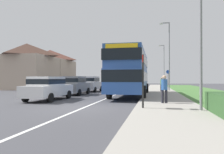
{
  "coord_description": "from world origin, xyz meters",
  "views": [
    {
      "loc": [
        3.51,
        -10.24,
        1.46
      ],
      "look_at": [
        0.62,
        4.24,
        1.6
      ],
      "focal_mm": 33.88,
      "sensor_mm": 36.0,
      "label": 1
    }
  ],
  "objects_px": {
    "bus_stop_sign": "(143,77)",
    "street_lamp_far": "(164,63)",
    "street_lamp_near": "(198,12)",
    "cycle_route_sign": "(168,79)",
    "parked_car_white": "(48,87)",
    "parked_car_silver": "(91,83)",
    "parked_car_grey": "(75,85)",
    "street_lamp_mid": "(168,52)",
    "double_decker_bus": "(131,71)",
    "pedestrian_walking_away": "(162,83)",
    "pedestrian_at_stop": "(164,88)"
  },
  "relations": [
    {
      "from": "bus_stop_sign",
      "to": "street_lamp_far",
      "type": "xyz_separation_m",
      "value": [
        2.42,
        34.59,
        3.22
      ]
    },
    {
      "from": "street_lamp_near",
      "to": "street_lamp_far",
      "type": "bearing_deg",
      "value": 89.95
    },
    {
      "from": "cycle_route_sign",
      "to": "parked_car_white",
      "type": "bearing_deg",
      "value": -125.42
    },
    {
      "from": "parked_car_white",
      "to": "parked_car_silver",
      "type": "height_order",
      "value": "parked_car_silver"
    },
    {
      "from": "bus_stop_sign",
      "to": "cycle_route_sign",
      "type": "xyz_separation_m",
      "value": [
        2.13,
        15.76,
        -0.11
      ]
    },
    {
      "from": "parked_car_grey",
      "to": "street_lamp_near",
      "type": "height_order",
      "value": "street_lamp_near"
    },
    {
      "from": "parked_car_grey",
      "to": "street_lamp_near",
      "type": "xyz_separation_m",
      "value": [
        9.07,
        -8.79,
        3.42
      ]
    },
    {
      "from": "parked_car_silver",
      "to": "street_lamp_mid",
      "type": "bearing_deg",
      "value": 14.13
    },
    {
      "from": "double_decker_bus",
      "to": "pedestrian_walking_away",
      "type": "xyz_separation_m",
      "value": [
        2.8,
        5.45,
        -1.17
      ]
    },
    {
      "from": "cycle_route_sign",
      "to": "street_lamp_far",
      "type": "height_order",
      "value": "street_lamp_far"
    },
    {
      "from": "parked_car_grey",
      "to": "street_lamp_far",
      "type": "xyz_separation_m",
      "value": [
        9.1,
        26.03,
        3.83
      ]
    },
    {
      "from": "street_lamp_near",
      "to": "street_lamp_far",
      "type": "relative_size",
      "value": 0.91
    },
    {
      "from": "bus_stop_sign",
      "to": "street_lamp_mid",
      "type": "distance_m",
      "value": 16.07
    },
    {
      "from": "pedestrian_walking_away",
      "to": "cycle_route_sign",
      "type": "relative_size",
      "value": 0.66
    },
    {
      "from": "parked_car_grey",
      "to": "pedestrian_walking_away",
      "type": "distance_m",
      "value": 9.42
    },
    {
      "from": "street_lamp_near",
      "to": "parked_car_silver",
      "type": "bearing_deg",
      "value": 123.55
    },
    {
      "from": "street_lamp_near",
      "to": "street_lamp_mid",
      "type": "bearing_deg",
      "value": 90.83
    },
    {
      "from": "parked_car_grey",
      "to": "bus_stop_sign",
      "type": "height_order",
      "value": "bus_stop_sign"
    },
    {
      "from": "pedestrian_walking_away",
      "to": "street_lamp_near",
      "type": "distance_m",
      "value": 14.19
    },
    {
      "from": "pedestrian_walking_away",
      "to": "street_lamp_mid",
      "type": "bearing_deg",
      "value": 68.69
    },
    {
      "from": "double_decker_bus",
      "to": "street_lamp_mid",
      "type": "bearing_deg",
      "value": 64.41
    },
    {
      "from": "bus_stop_sign",
      "to": "street_lamp_mid",
      "type": "relative_size",
      "value": 0.32
    },
    {
      "from": "street_lamp_near",
      "to": "street_lamp_mid",
      "type": "xyz_separation_m",
      "value": [
        -0.23,
        15.85,
        0.26
      ]
    },
    {
      "from": "bus_stop_sign",
      "to": "street_lamp_mid",
      "type": "height_order",
      "value": "street_lamp_mid"
    },
    {
      "from": "parked_car_white",
      "to": "street_lamp_near",
      "type": "distance_m",
      "value": 10.34
    },
    {
      "from": "parked_car_silver",
      "to": "double_decker_bus",
      "type": "bearing_deg",
      "value": -45.79
    },
    {
      "from": "pedestrian_at_stop",
      "to": "bus_stop_sign",
      "type": "xyz_separation_m",
      "value": [
        -1.07,
        -2.22,
        0.56
      ]
    },
    {
      "from": "pedestrian_walking_away",
      "to": "street_lamp_mid",
      "type": "distance_m",
      "value": 4.28
    },
    {
      "from": "cycle_route_sign",
      "to": "bus_stop_sign",
      "type": "bearing_deg",
      "value": -97.68
    },
    {
      "from": "parked_car_white",
      "to": "street_lamp_near",
      "type": "relative_size",
      "value": 0.6
    },
    {
      "from": "parked_car_grey",
      "to": "double_decker_bus",
      "type": "bearing_deg",
      "value": -5.42
    },
    {
      "from": "parked_car_grey",
      "to": "pedestrian_walking_away",
      "type": "height_order",
      "value": "parked_car_grey"
    },
    {
      "from": "pedestrian_walking_away",
      "to": "cycle_route_sign",
      "type": "bearing_deg",
      "value": 70.71
    },
    {
      "from": "pedestrian_walking_away",
      "to": "street_lamp_near",
      "type": "height_order",
      "value": "street_lamp_near"
    },
    {
      "from": "bus_stop_sign",
      "to": "street_lamp_mid",
      "type": "bearing_deg",
      "value": 82.13
    },
    {
      "from": "cycle_route_sign",
      "to": "street_lamp_mid",
      "type": "xyz_separation_m",
      "value": [
        0.03,
        -0.14,
        3.19
      ]
    },
    {
      "from": "parked_car_silver",
      "to": "pedestrian_at_stop",
      "type": "height_order",
      "value": "parked_car_silver"
    },
    {
      "from": "pedestrian_at_stop",
      "to": "parked_car_grey",
      "type": "bearing_deg",
      "value": 140.72
    },
    {
      "from": "pedestrian_walking_away",
      "to": "bus_stop_sign",
      "type": "relative_size",
      "value": 0.64
    },
    {
      "from": "parked_car_white",
      "to": "parked_car_grey",
      "type": "height_order",
      "value": "parked_car_grey"
    },
    {
      "from": "double_decker_bus",
      "to": "pedestrian_walking_away",
      "type": "height_order",
      "value": "double_decker_bus"
    },
    {
      "from": "double_decker_bus",
      "to": "pedestrian_at_stop",
      "type": "bearing_deg",
      "value": -66.6
    },
    {
      "from": "cycle_route_sign",
      "to": "parked_car_grey",
      "type": "bearing_deg",
      "value": -140.71
    },
    {
      "from": "parked_car_silver",
      "to": "street_lamp_near",
      "type": "relative_size",
      "value": 0.54
    },
    {
      "from": "parked_car_white",
      "to": "parked_car_silver",
      "type": "relative_size",
      "value": 1.1
    },
    {
      "from": "double_decker_bus",
      "to": "bus_stop_sign",
      "type": "relative_size",
      "value": 4.03
    },
    {
      "from": "pedestrian_at_stop",
      "to": "street_lamp_mid",
      "type": "xyz_separation_m",
      "value": [
        1.09,
        13.4,
        3.64
      ]
    },
    {
      "from": "double_decker_bus",
      "to": "parked_car_white",
      "type": "relative_size",
      "value": 2.29
    },
    {
      "from": "pedestrian_at_stop",
      "to": "street_lamp_near",
      "type": "distance_m",
      "value": 4.38
    },
    {
      "from": "double_decker_bus",
      "to": "cycle_route_sign",
      "type": "bearing_deg",
      "value": 65.04
    }
  ]
}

